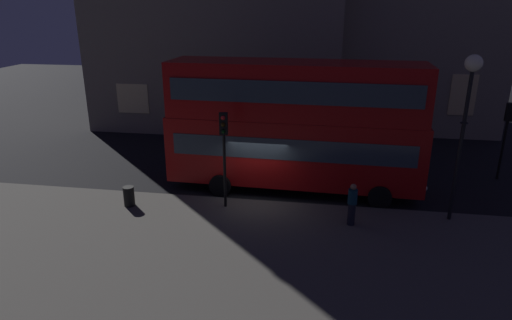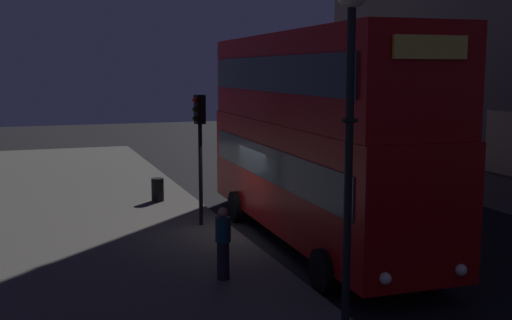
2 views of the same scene
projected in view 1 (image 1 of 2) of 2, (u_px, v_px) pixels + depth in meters
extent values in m
plane|color=black|center=(258.00, 198.00, 19.23)|extent=(80.00, 80.00, 0.00)
cube|color=#4C4944|center=(234.00, 259.00, 14.53)|extent=(44.00, 9.16, 0.12)
cube|color=#F9E09E|center=(133.00, 99.00, 28.12)|extent=(2.06, 0.06, 1.85)
cube|color=#F2D18C|center=(182.00, 99.00, 27.62)|extent=(2.06, 0.06, 2.01)
cube|color=#F2D18C|center=(232.00, 100.00, 27.12)|extent=(2.06, 0.06, 2.59)
cube|color=#F2D18C|center=(284.00, 103.00, 26.66)|extent=(2.06, 0.06, 2.09)
cube|color=#F9E09E|center=(307.00, 95.00, 28.24)|extent=(1.50, 0.06, 2.26)
cube|color=#F2D18C|center=(344.00, 95.00, 27.86)|extent=(1.50, 0.06, 2.60)
cube|color=#F9E09E|center=(383.00, 98.00, 27.56)|extent=(1.50, 0.06, 1.95)
cube|color=#E5C67F|center=(422.00, 102.00, 27.25)|extent=(1.50, 0.06, 2.00)
cube|color=#F2D18C|center=(463.00, 95.00, 26.74)|extent=(1.50, 0.06, 2.47)
cube|color=#9E0C0C|center=(293.00, 149.00, 19.55)|extent=(11.03, 2.93, 2.88)
cube|color=#9E0C0C|center=(295.00, 90.00, 18.69)|extent=(10.81, 2.87, 2.34)
cube|color=#2D3842|center=(294.00, 141.00, 19.43)|extent=(10.15, 2.96, 0.90)
cube|color=#2D3842|center=(295.00, 87.00, 18.65)|extent=(10.15, 2.96, 0.90)
cube|color=#F2D84C|center=(433.00, 78.00, 17.51)|extent=(0.13, 1.56, 0.44)
sphere|color=white|center=(418.00, 174.00, 19.72)|extent=(0.24, 0.24, 0.24)
sphere|color=white|center=(424.00, 188.00, 18.15)|extent=(0.24, 0.24, 0.24)
cylinder|color=black|center=(376.00, 174.00, 20.61)|extent=(0.97, 0.27, 0.96)
cylinder|color=black|center=(380.00, 198.00, 18.12)|extent=(0.97, 0.27, 0.96)
cylinder|color=black|center=(235.00, 165.00, 21.82)|extent=(0.97, 0.27, 0.96)
cylinder|color=black|center=(220.00, 186.00, 19.32)|extent=(0.97, 0.27, 0.96)
cylinder|color=black|center=(225.00, 171.00, 17.69)|extent=(0.12, 0.12, 3.06)
cube|color=black|center=(224.00, 124.00, 17.04)|extent=(0.35, 0.30, 0.85)
sphere|color=red|center=(223.00, 118.00, 16.81)|extent=(0.17, 0.17, 0.17)
sphere|color=black|center=(223.00, 125.00, 16.90)|extent=(0.17, 0.17, 0.17)
sphere|color=black|center=(223.00, 132.00, 16.99)|extent=(0.17, 0.17, 0.17)
cylinder|color=black|center=(502.00, 150.00, 20.92)|extent=(0.12, 0.12, 2.85)
cube|color=black|center=(510.00, 112.00, 20.31)|extent=(0.34, 0.28, 0.85)
sphere|color=black|center=(510.00, 106.00, 20.35)|extent=(0.17, 0.17, 0.17)
sphere|color=orange|center=(509.00, 111.00, 20.44)|extent=(0.17, 0.17, 0.17)
sphere|color=black|center=(508.00, 117.00, 20.53)|extent=(0.17, 0.17, 0.17)
cylinder|color=black|center=(460.00, 149.00, 16.18)|extent=(0.14, 0.14, 5.64)
torus|color=black|center=(464.00, 123.00, 15.86)|extent=(0.28, 0.28, 0.06)
sphere|color=#F9EFC6|center=(474.00, 63.00, 15.16)|extent=(0.60, 0.60, 0.60)
cylinder|color=black|center=(351.00, 214.00, 16.55)|extent=(0.28, 0.28, 0.86)
cylinder|color=#0F2D3D|center=(353.00, 197.00, 16.31)|extent=(0.35, 0.35, 0.55)
sphere|color=#8C664C|center=(353.00, 187.00, 16.19)|extent=(0.22, 0.22, 0.22)
cylinder|color=black|center=(129.00, 196.00, 18.12)|extent=(0.44, 0.44, 0.82)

